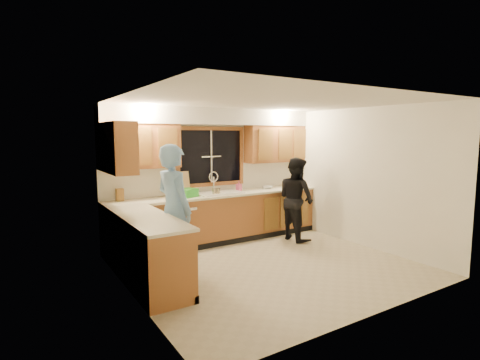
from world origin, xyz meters
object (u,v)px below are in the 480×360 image
knife_block (120,195)px  bowl (267,187)px  stove (162,263)px  woman (296,199)px  sink (219,196)px  dish_crate (187,193)px  soap_bottle (239,186)px  man (174,210)px  dishwasher (177,226)px

knife_block → bowl: (2.93, -0.13, -0.08)m
stove → woman: woman is taller
woman → bowl: bearing=14.5°
knife_block → bowl: 2.93m
knife_block → sink: bearing=-6.9°
stove → dish_crate: dish_crate is taller
woman → soap_bottle: 1.14m
man → soap_bottle: (1.86, 1.22, 0.08)m
sink → knife_block: size_ratio=4.08×
bowl → soap_bottle: bearing=174.5°
dishwasher → knife_block: knife_block is taller
dish_crate → bowl: dish_crate is taller
man → woman: 2.72m
dishwasher → soap_bottle: soap_bottle is taller
dishwasher → knife_block: 1.13m
stove → dish_crate: (1.14, 1.80, 0.54)m
dish_crate → soap_bottle: size_ratio=1.56×
dishwasher → bowl: bearing=1.4°
dish_crate → soap_bottle: (1.17, 0.12, 0.03)m
man → woman: (2.68, 0.46, -0.15)m
knife_block → bowl: size_ratio=0.98×
knife_block → bowl: bearing=-4.1°
man → bowl: bearing=-75.7°
bowl → dishwasher: bearing=-178.6°
sink → woman: (1.33, -0.67, -0.07)m
woman → stove: bearing=110.8°
sink → stove: bearing=-134.6°
sink → man: 1.76m
knife_block → dishwasher: bearing=-12.5°
man → knife_block: bearing=7.8°
stove → bowl: bowl is taller
sink → knife_block: sink is taller
dish_crate → sink: bearing=2.2°
sink → bowl: 1.16m
bowl → woman: bearing=-76.1°
dish_crate → bowl: size_ratio=1.44×
bowl → sink: bearing=-178.3°
sink → woman: 1.49m
sink → stove: (-1.80, -1.82, -0.41)m
stove → bowl: bearing=32.2°
soap_bottle → dishwasher: bearing=-175.3°
man → soap_bottle: bearing=-67.3°
dishwasher → man: size_ratio=0.43×
man → dishwasher: bearing=-34.8°
sink → knife_block: (-1.78, 0.16, 0.16)m
dish_crate → soap_bottle: 1.17m
dishwasher → stove: bearing=-117.7°
man → dish_crate: size_ratio=6.09×
soap_bottle → stove: bearing=-140.3°
stove → knife_block: (0.02, 1.99, 0.58)m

